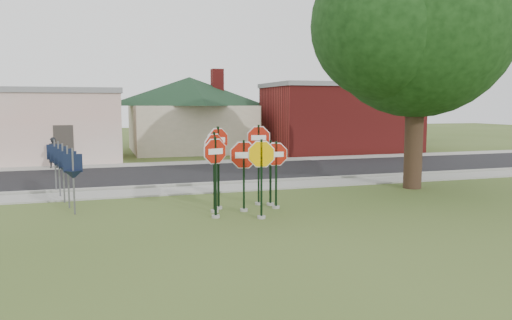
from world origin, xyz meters
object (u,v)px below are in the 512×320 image
object	(u,v)px
stop_sign_left	(215,167)
pedestrian	(53,153)
stop_sign_yellow	(261,168)
oak_tree	(418,20)
stop_sign_center	(244,166)

from	to	relation	value
stop_sign_left	pedestrian	xyz separation A→B (m)	(-5.40, 13.27, -0.66)
stop_sign_yellow	stop_sign_left	world-z (taller)	stop_sign_left
stop_sign_left	oak_tree	bearing A→B (deg)	17.66
stop_sign_center	oak_tree	world-z (taller)	oak_tree
stop_sign_yellow	stop_sign_left	distance (m)	1.33
pedestrian	stop_sign_left	bearing A→B (deg)	100.90
stop_sign_center	stop_sign_left	distance (m)	1.20
stop_sign_center	pedestrian	distance (m)	14.21
stop_sign_center	oak_tree	bearing A→B (deg)	15.71
stop_sign_yellow	oak_tree	world-z (taller)	oak_tree
stop_sign_yellow	pedestrian	size ratio (longest dim) A/B	1.53
stop_sign_yellow	oak_tree	bearing A→B (deg)	23.74
stop_sign_center	pedestrian	xyz separation A→B (m)	(-6.43, 12.66, -0.58)
oak_tree	stop_sign_yellow	bearing A→B (deg)	-156.26
stop_sign_left	oak_tree	size ratio (longest dim) A/B	0.22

